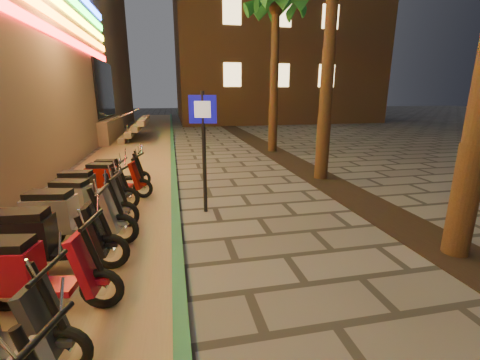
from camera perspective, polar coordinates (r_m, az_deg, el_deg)
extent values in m
cube|color=#8C7251|center=(12.37, -19.68, 2.27)|extent=(3.40, 60.00, 0.01)
cube|color=#24613D|center=(12.24, -11.80, 2.92)|extent=(0.18, 60.00, 0.10)
cube|color=black|center=(8.68, 19.81, -2.94)|extent=(1.20, 40.00, 0.02)
cube|color=black|center=(20.30, -22.86, 14.63)|extent=(0.08, 5.00, 3.00)
cube|color=gray|center=(20.85, -27.82, 7.97)|extent=(5.00, 6.00, 1.20)
cube|color=gray|center=(20.30, -19.45, 7.41)|extent=(0.35, 5.00, 0.30)
cube|color=gray|center=(20.22, -18.53, 8.32)|extent=(0.35, 5.00, 0.30)
cube|color=gray|center=(20.16, -17.60, 9.24)|extent=(0.35, 5.00, 0.30)
cube|color=gray|center=(20.10, -16.66, 10.16)|extent=(0.35, 5.00, 0.30)
cylinder|color=silver|center=(18.28, -21.77, 9.92)|extent=(2.09, 0.06, 0.81)
cylinder|color=silver|center=(22.23, -20.11, 10.81)|extent=(2.09, 0.06, 0.81)
cube|color=#E3C27D|center=(26.45, -1.37, 18.20)|extent=(1.40, 0.06, 1.80)
cube|color=#E3C27D|center=(27.47, 7.29, 17.98)|extent=(1.40, 0.06, 1.80)
cube|color=#E3C27D|center=(29.01, 15.14, 17.44)|extent=(1.40, 0.06, 1.80)
cube|color=#E3C27D|center=(27.07, -1.43, 27.76)|extent=(1.40, 0.06, 1.80)
cube|color=#E3C27D|center=(28.06, 7.63, 27.18)|extent=(1.40, 0.06, 1.80)
cube|color=#E3C27D|center=(29.58, 15.80, 26.16)|extent=(1.40, 0.06, 1.80)
cylinder|color=#472D19|center=(10.04, 15.18, 16.23)|extent=(0.40, 0.40, 5.70)
cylinder|color=#472D19|center=(14.69, 6.07, 16.62)|extent=(0.40, 0.40, 5.95)
sphere|color=#472D19|center=(15.07, 6.42, 28.00)|extent=(0.56, 0.56, 0.56)
cone|color=#184E18|center=(15.91, 8.40, 28.92)|extent=(1.70, 1.86, 1.52)
cone|color=#184E18|center=(16.03, 5.96, 28.88)|extent=(2.00, 0.93, 1.52)
cone|color=#184E18|center=(15.77, 3.73, 29.16)|extent=(1.97, 1.48, 1.52)
cylinder|color=black|center=(6.95, -6.40, 4.60)|extent=(0.08, 0.08, 2.62)
cube|color=#100EB8|center=(6.82, -6.66, 12.37)|extent=(0.57, 0.17, 0.58)
cube|color=white|center=(6.80, -6.69, 12.36)|extent=(0.33, 0.10, 0.34)
cylinder|color=black|center=(2.43, -31.91, -22.43)|extent=(0.22, 0.59, 0.05)
torus|color=black|center=(3.74, -28.63, -25.03)|extent=(0.53, 0.19, 0.52)
cylinder|color=silver|center=(3.74, -28.63, -25.03)|extent=(0.16, 0.12, 0.14)
cube|color=#26282B|center=(3.99, -36.69, -22.84)|extent=(0.60, 0.43, 0.08)
cube|color=#26282B|center=(3.60, -31.48, -20.36)|extent=(0.33, 0.44, 0.71)
cylinder|color=black|center=(3.46, -30.90, -17.80)|extent=(0.28, 0.12, 0.74)
cylinder|color=black|center=(3.29, -30.88, -13.16)|extent=(0.15, 0.58, 0.04)
cube|color=#26282B|center=(3.67, -28.89, -23.57)|extent=(0.24, 0.18, 0.06)
torus|color=black|center=(4.97, -36.52, -15.61)|extent=(0.55, 0.19, 0.54)
cylinder|color=silver|center=(4.97, -36.52, -15.61)|extent=(0.16, 0.13, 0.15)
torus|color=black|center=(4.45, -23.32, -17.31)|extent=(0.55, 0.19, 0.54)
cylinder|color=silver|center=(4.45, -23.32, -17.31)|extent=(0.16, 0.13, 0.15)
cube|color=maroon|center=(4.66, -30.51, -16.05)|extent=(0.62, 0.44, 0.08)
cube|color=maroon|center=(4.79, -36.25, -12.58)|extent=(0.78, 0.51, 0.52)
cube|color=black|center=(4.67, -36.83, -9.25)|extent=(0.69, 0.43, 0.13)
cube|color=maroon|center=(4.33, -25.68, -13.11)|extent=(0.34, 0.46, 0.73)
cylinder|color=black|center=(4.21, -25.07, -10.67)|extent=(0.29, 0.12, 0.77)
cylinder|color=black|center=(4.07, -24.91, -6.45)|extent=(0.14, 0.60, 0.05)
cube|color=maroon|center=(4.38, -23.50, -15.91)|extent=(0.25, 0.18, 0.06)
torus|color=black|center=(5.70, -34.42, -11.28)|extent=(0.58, 0.15, 0.57)
cylinder|color=silver|center=(5.70, -34.42, -11.28)|extent=(0.16, 0.12, 0.15)
torus|color=black|center=(5.26, -22.04, -11.72)|extent=(0.58, 0.15, 0.57)
cylinder|color=silver|center=(5.26, -22.04, -11.72)|extent=(0.16, 0.12, 0.15)
cube|color=black|center=(5.44, -28.65, -11.13)|extent=(0.63, 0.42, 0.09)
cube|color=black|center=(5.54, -34.09, -8.32)|extent=(0.80, 0.47, 0.55)
cube|color=black|center=(5.43, -34.59, -5.20)|extent=(0.71, 0.40, 0.13)
cube|color=black|center=(5.15, -24.14, -7.94)|extent=(0.32, 0.46, 0.78)
cylinder|color=black|center=(5.06, -23.56, -5.63)|extent=(0.31, 0.10, 0.82)
cylinder|color=black|center=(4.93, -23.37, -1.77)|extent=(0.09, 0.64, 0.05)
cube|color=black|center=(5.21, -22.19, -10.41)|extent=(0.25, 0.17, 0.07)
torus|color=black|center=(6.46, -30.86, -7.78)|extent=(0.59, 0.20, 0.58)
cylinder|color=silver|center=(6.46, -30.86, -7.78)|extent=(0.17, 0.13, 0.16)
torus|color=black|center=(5.98, -20.18, -8.24)|extent=(0.59, 0.20, 0.58)
cylinder|color=silver|center=(5.98, -20.18, -8.24)|extent=(0.17, 0.13, 0.16)
cube|color=silver|center=(6.18, -25.87, -7.65)|extent=(0.66, 0.47, 0.09)
cube|color=silver|center=(6.31, -30.53, -5.11)|extent=(0.83, 0.54, 0.55)
cube|color=black|center=(6.22, -30.93, -2.32)|extent=(0.74, 0.46, 0.13)
cube|color=silver|center=(5.90, -21.95, -4.82)|extent=(0.36, 0.48, 0.78)
cylinder|color=black|center=(5.81, -21.44, -2.76)|extent=(0.31, 0.12, 0.82)
cylinder|color=black|center=(5.70, -21.25, 0.64)|extent=(0.15, 0.64, 0.05)
cube|color=silver|center=(5.93, -20.29, -7.06)|extent=(0.27, 0.19, 0.07)
torus|color=black|center=(7.27, -28.07, -5.14)|extent=(0.55, 0.25, 0.54)
cylinder|color=silver|center=(7.27, -28.07, -5.14)|extent=(0.17, 0.14, 0.15)
torus|color=black|center=(6.74, -19.58, -5.73)|extent=(0.55, 0.25, 0.54)
cylinder|color=silver|center=(6.74, -19.58, -5.73)|extent=(0.17, 0.14, 0.15)
cube|color=#94959B|center=(6.98, -24.10, -5.11)|extent=(0.65, 0.50, 0.08)
cube|color=#94959B|center=(7.14, -27.80, -2.91)|extent=(0.81, 0.58, 0.52)
cube|color=black|center=(7.06, -28.09, -0.58)|extent=(0.71, 0.50, 0.12)
cube|color=#94959B|center=(6.68, -20.99, -2.82)|extent=(0.38, 0.48, 0.73)
cylinder|color=black|center=(6.60, -20.59, -1.12)|extent=(0.29, 0.15, 0.77)
cylinder|color=black|center=(6.49, -20.44, 1.68)|extent=(0.21, 0.59, 0.05)
cube|color=#94959B|center=(6.69, -19.68, -4.73)|extent=(0.26, 0.20, 0.06)
torus|color=black|center=(8.08, -27.25, -3.16)|extent=(0.54, 0.16, 0.53)
cylinder|color=silver|center=(8.08, -27.25, -3.16)|extent=(0.15, 0.12, 0.14)
torus|color=black|center=(7.72, -19.32, -3.09)|extent=(0.54, 0.16, 0.53)
cylinder|color=silver|center=(7.72, -19.32, -3.09)|extent=(0.15, 0.12, 0.14)
cube|color=#242729|center=(7.87, -23.47, -2.85)|extent=(0.60, 0.41, 0.08)
cube|color=#242729|center=(7.97, -26.95, -1.13)|extent=(0.76, 0.47, 0.51)
cube|color=black|center=(7.90, -27.21, 0.94)|extent=(0.67, 0.40, 0.12)
cube|color=#242729|center=(7.66, -20.58, -0.63)|extent=(0.32, 0.44, 0.72)
cylinder|color=black|center=(7.60, -20.20, 0.87)|extent=(0.29, 0.10, 0.76)
cylinder|color=black|center=(7.51, -20.05, 3.30)|extent=(0.11, 0.59, 0.05)
cube|color=#242729|center=(7.69, -19.40, -2.22)|extent=(0.24, 0.17, 0.06)
torus|color=black|center=(8.88, -23.64, -1.27)|extent=(0.52, 0.22, 0.51)
cylinder|color=silver|center=(8.88, -23.64, -1.27)|extent=(0.16, 0.13, 0.14)
torus|color=black|center=(8.47, -16.88, -1.39)|extent=(0.52, 0.22, 0.51)
cylinder|color=silver|center=(8.47, -16.88, -1.39)|extent=(0.16, 0.13, 0.14)
cube|color=maroon|center=(8.65, -20.42, -1.08)|extent=(0.61, 0.45, 0.08)
cube|color=maroon|center=(8.78, -23.37, 0.51)|extent=(0.76, 0.53, 0.49)
cube|color=black|center=(8.72, -23.56, 2.33)|extent=(0.67, 0.45, 0.12)
cube|color=maroon|center=(8.43, -17.94, 0.81)|extent=(0.35, 0.44, 0.69)
cylinder|color=black|center=(8.36, -17.60, 2.11)|extent=(0.28, 0.13, 0.73)
cylinder|color=black|center=(8.28, -17.45, 4.24)|extent=(0.18, 0.56, 0.04)
cube|color=maroon|center=(8.44, -16.94, -0.62)|extent=(0.24, 0.19, 0.06)
torus|color=black|center=(9.70, -22.82, -0.02)|extent=(0.47, 0.11, 0.47)
cylinder|color=silver|center=(9.70, -22.82, -0.02)|extent=(0.13, 0.09, 0.13)
torus|color=black|center=(9.52, -16.95, 0.25)|extent=(0.47, 0.11, 0.47)
cylinder|color=silver|center=(9.52, -16.95, 0.25)|extent=(0.13, 0.09, 0.13)
cube|color=black|center=(9.59, -19.99, 0.32)|extent=(0.50, 0.32, 0.07)
cube|color=black|center=(9.62, -22.57, 1.49)|extent=(0.64, 0.36, 0.45)
cube|color=black|center=(9.57, -22.72, 3.00)|extent=(0.57, 0.31, 0.11)
cube|color=black|center=(9.47, -17.84, 2.00)|extent=(0.25, 0.37, 0.63)
cylinder|color=black|center=(9.42, -17.55, 3.07)|extent=(0.25, 0.07, 0.66)
cylinder|color=black|center=(9.36, -17.42, 4.80)|extent=(0.06, 0.52, 0.04)
cube|color=black|center=(9.49, -17.00, 0.88)|extent=(0.20, 0.13, 0.05)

